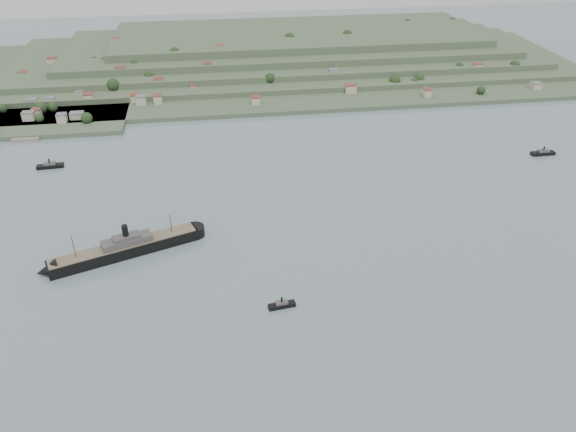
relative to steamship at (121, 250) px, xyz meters
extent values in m
plane|color=slate|center=(106.79, -19.90, -4.40)|extent=(1400.00, 1400.00, 0.00)
cube|color=#3C5035|center=(106.79, 340.10, -2.40)|extent=(760.00, 260.00, 4.00)
cube|color=#3C5035|center=(126.79, 365.10, 2.10)|extent=(680.00, 220.00, 5.00)
cube|color=#3C5035|center=(141.79, 380.10, 7.60)|extent=(600.00, 200.00, 6.00)
cube|color=#3C5035|center=(156.79, 395.10, 14.10)|extent=(520.00, 180.00, 7.00)
cube|color=#3C5035|center=(171.79, 410.10, 21.60)|extent=(440.00, 160.00, 8.00)
cube|color=#3C5035|center=(-93.21, 230.10, -2.40)|extent=(150.00, 90.00, 4.00)
cube|color=gray|center=(-98.21, 188.10, -3.00)|extent=(22.00, 14.00, 2.80)
cube|color=black|center=(2.18, 0.79, -1.00)|extent=(86.29, 40.77, 6.81)
cone|color=black|center=(-38.98, -14.11, -1.00)|extent=(14.95, 14.95, 11.67)
cylinder|color=black|center=(43.34, 15.69, -1.00)|extent=(11.67, 11.67, 6.81)
cube|color=brown|center=(2.18, 0.79, 2.70)|extent=(84.13, 39.20, 0.58)
cube|color=#474442|center=(4.01, 1.45, 4.84)|extent=(30.42, 18.16, 3.89)
cube|color=#474442|center=(4.01, 1.45, 7.47)|extent=(16.95, 11.70, 2.43)
cylinder|color=black|center=(4.01, 1.45, 11.16)|extent=(3.50, 3.50, 8.75)
cylinder|color=#3E2C1C|center=(-23.43, -8.48, 9.22)|extent=(0.49, 0.49, 15.56)
cylinder|color=#3E2C1C|center=(29.62, 10.72, 8.24)|extent=(0.49, 0.49, 13.62)
cube|color=black|center=(87.49, -59.63, -3.26)|extent=(14.68, 5.63, 2.29)
cube|color=#474442|center=(87.49, -59.63, -1.54)|extent=(6.78, 3.86, 1.72)
cylinder|color=black|center=(87.49, -59.63, 0.37)|extent=(0.95, 0.95, 3.34)
cube|color=black|center=(-66.75, 127.95, -3.08)|extent=(20.24, 7.10, 2.65)
cube|color=#474442|center=(-66.75, 127.95, -1.09)|extent=(9.26, 5.12, 1.99)
cylinder|color=black|center=(-66.75, 127.95, 1.12)|extent=(1.10, 1.10, 3.86)
cube|color=black|center=(321.09, 94.61, -3.11)|extent=(19.44, 5.58, 2.58)
cube|color=#474442|center=(321.09, 94.61, -1.17)|extent=(8.77, 4.40, 1.94)
cylinder|color=black|center=(321.09, 94.61, 0.98)|extent=(1.08, 1.08, 3.77)
camera|label=1|loc=(57.96, -282.99, 188.59)|focal=35.00mm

